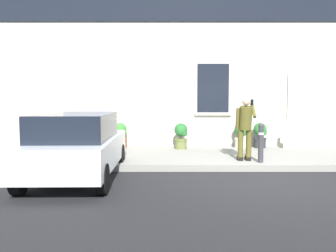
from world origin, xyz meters
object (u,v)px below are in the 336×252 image
planter_terracotta (120,135)px  planter_olive (181,135)px  hatchback_car_white (77,144)px  planter_charcoal (260,135)px  planter_cream (241,135)px  person_on_phone (245,124)px  bollard_near_person (261,141)px

planter_terracotta → planter_olive: 2.07m
hatchback_car_white → planter_charcoal: 6.62m
planter_olive → planter_charcoal: size_ratio=1.00×
hatchback_car_white → planter_terracotta: hatchback_car_white is taller
planter_olive → hatchback_car_white: bearing=-123.8°
planter_cream → planter_charcoal: 0.67m
planter_charcoal → hatchback_car_white: bearing=-142.5°
person_on_phone → bollard_near_person: bearing=-37.0°
planter_terracotta → planter_charcoal: same height
hatchback_car_white → person_on_phone: bearing=19.4°
person_on_phone → hatchback_car_white: bearing=-162.4°
hatchback_car_white → planter_cream: hatchback_car_white is taller
hatchback_car_white → planter_cream: 6.08m
bollard_near_person → planter_terracotta: (-4.07, 2.74, -0.11)m
person_on_phone → planter_terracotta: person_on_phone is taller
person_on_phone → planter_terracotta: (-3.70, 2.48, -0.54)m
hatchback_car_white → bollard_near_person: 4.68m
bollard_near_person → planter_terracotta: 4.90m
bollard_near_person → planter_olive: (-2.00, 2.56, -0.11)m
hatchback_car_white → planter_terracotta: 3.97m
planter_olive → planter_charcoal: (2.73, 0.27, 0.00)m
planter_olive → planter_cream: (2.06, 0.23, 0.00)m
person_on_phone → planter_cream: 2.62m
hatchback_car_white → planter_olive: 4.53m
hatchback_car_white → planter_olive: (2.51, 3.76, -0.19)m
planter_terracotta → planter_olive: same height
person_on_phone → planter_olive: (-1.64, 2.30, -0.54)m
person_on_phone → planter_charcoal: bearing=65.2°
bollard_near_person → planter_charcoal: bollard_near_person is taller
planter_terracotta → planter_charcoal: size_ratio=1.00×
bollard_near_person → person_on_phone: size_ratio=0.60×
person_on_phone → planter_terracotta: bearing=144.4°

